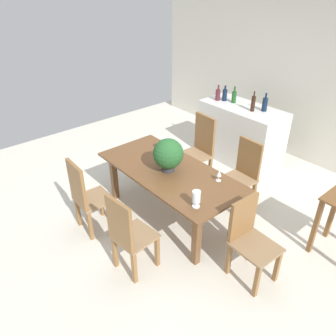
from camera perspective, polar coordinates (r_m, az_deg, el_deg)
ground_plane at (r=4.77m, az=2.66°, el=-6.77°), size 7.04×7.04×0.00m
back_wall at (r=6.10m, az=21.77°, el=13.45°), size 6.40×0.10×2.60m
dining_table at (r=4.27m, az=0.21°, el=-1.52°), size 1.96×0.92×0.73m
chair_near_left at (r=4.20m, az=-13.89°, el=-4.48°), size 0.43×0.43×1.01m
chair_far_left at (r=5.16m, az=5.35°, el=3.66°), size 0.47×0.50×1.05m
chair_near_right at (r=3.57m, az=-6.94°, el=-11.03°), size 0.44×0.45×1.00m
chair_foot_end at (r=3.66m, az=13.67°, el=-11.25°), size 0.48×0.43×0.93m
chair_far_right at (r=4.67m, az=12.77°, el=-0.59°), size 0.43×0.42×0.98m
flower_centerpiece at (r=4.08m, az=0.05°, el=2.34°), size 0.38×0.38×0.43m
crystal_vase_left at (r=4.59m, az=-0.62°, el=4.20°), size 0.09×0.09×0.20m
crystal_vase_center_near at (r=3.53m, az=4.87°, el=-5.03°), size 0.09×0.09×0.20m
wine_glass at (r=4.00m, az=8.72°, el=-0.99°), size 0.06×0.06×0.14m
kitchen_counter at (r=5.85m, az=12.24°, el=5.70°), size 1.41×0.66×0.98m
wine_bottle_amber at (r=5.53m, az=16.21°, el=10.42°), size 0.08×0.08×0.29m
wine_bottle_green at (r=5.85m, az=8.52°, el=12.30°), size 0.08×0.08×0.27m
wine_bottle_dark at (r=5.47m, az=14.33°, el=10.65°), size 0.06×0.06×0.32m
wine_bottle_clear at (r=5.79m, az=11.22°, el=11.87°), size 0.08×0.08×0.27m
wine_bottle_tall at (r=5.85m, az=9.67°, el=12.25°), size 0.08×0.08×0.26m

